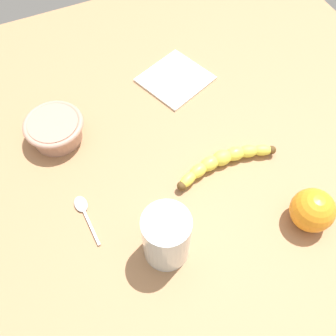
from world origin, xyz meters
TOP-DOWN VIEW (x-y plane):
  - wooden_tabletop at (0.00, 0.00)cm, footprint 120.00×120.00cm
  - banana at (-7.76, 3.21)cm, footprint 22.18×5.26cm
  - smoothie_glass at (10.11, 14.92)cm, footprint 8.12×8.12cm
  - ceramic_bowl at (20.83, -17.46)cm, footprint 12.38×12.38cm
  - orange_fruit at (-16.06, 20.37)cm, footprint 8.02×8.02cm
  - teaspoon at (21.28, 0.57)cm, footprint 2.60×11.26cm
  - folded_napkin at (-9.07, -22.44)cm, footprint 18.29×17.91cm

SIDE VIEW (x-z plane):
  - wooden_tabletop at x=0.00cm, z-range 0.00..3.00cm
  - folded_napkin at x=-9.07cm, z-range 3.00..3.60cm
  - teaspoon at x=21.28cm, z-range 3.00..3.80cm
  - banana at x=-7.76cm, z-range 3.00..6.20cm
  - ceramic_bowl at x=20.83cm, z-range 3.49..8.58cm
  - orange_fruit at x=-16.06cm, z-range 3.00..11.02cm
  - smoothie_glass at x=10.11cm, z-range 2.69..14.67cm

